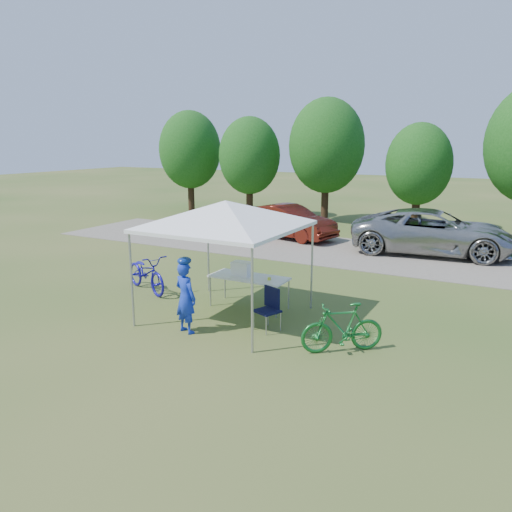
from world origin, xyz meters
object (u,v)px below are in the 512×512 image
at_px(bike_blue, 146,273).
at_px(cooler, 242,269).
at_px(minivan, 434,232).
at_px(folding_chair, 269,305).
at_px(cyclist, 186,298).
at_px(sedan, 288,222).
at_px(bike_green, 342,328).
at_px(folding_table, 249,278).

bearing_deg(bike_blue, cooler, -64.31).
bearing_deg(cooler, minivan, 69.09).
bearing_deg(folding_chair, cyclist, -123.50).
distance_m(minivan, sedan, 5.87).
relative_size(bike_blue, bike_green, 1.21).
distance_m(cooler, bike_green, 3.44).
height_order(cyclist, sedan, cyclist).
bearing_deg(folding_chair, sedan, 134.21).
bearing_deg(bike_green, folding_table, -154.66).
relative_size(cyclist, sedan, 0.37).
relative_size(bike_blue, minivan, 0.35).
bearing_deg(cooler, folding_table, 0.00).
bearing_deg(folding_chair, folding_table, 158.14).
height_order(folding_chair, minivan, minivan).
xyz_separation_m(bike_green, sedan, (-5.77, 10.03, 0.22)).
height_order(cyclist, minivan, minivan).
relative_size(cooler, minivan, 0.08).
distance_m(folding_table, bike_green, 3.24).
height_order(folding_table, minivan, minivan).
bearing_deg(cooler, bike_green, -25.30).
bearing_deg(folding_table, folding_chair, -43.60).
distance_m(bike_blue, sedan, 8.71).
xyz_separation_m(cooler, bike_blue, (-2.92, -0.13, -0.44)).
relative_size(bike_green, sedan, 0.39).
bearing_deg(bike_blue, bike_green, -79.32).
xyz_separation_m(folding_table, cyclist, (-0.40, -2.06, 0.02)).
distance_m(folding_chair, minivan, 9.57).
xyz_separation_m(bike_blue, sedan, (0.24, 8.70, 0.19)).
distance_m(cyclist, minivan, 10.93).
distance_m(cyclist, sedan, 10.92).
height_order(folding_table, sedan, sedan).
bearing_deg(minivan, folding_table, 154.49).
distance_m(folding_chair, cyclist, 1.82).
relative_size(folding_table, sedan, 0.46).
distance_m(folding_chair, bike_blue, 4.31).
distance_m(folding_table, folding_chair, 1.51).
bearing_deg(folding_chair, bike_blue, -170.31).
relative_size(cooler, bike_blue, 0.24).
xyz_separation_m(folding_chair, cyclist, (-1.48, -1.03, 0.23)).
distance_m(cooler, sedan, 8.99).
relative_size(folding_table, folding_chair, 2.10).
distance_m(cyclist, bike_green, 3.34).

